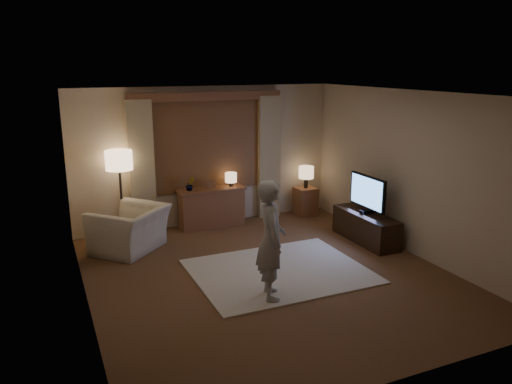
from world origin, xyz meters
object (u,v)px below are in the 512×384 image
side_table (305,201)px  person (271,240)px  tv_stand (366,227)px  armchair (130,229)px  sideboard (211,208)px

side_table → person: size_ratio=0.36×
tv_stand → person: 2.81m
armchair → person: 2.87m
tv_stand → armchair: bearing=162.5°
sideboard → person: size_ratio=0.76×
armchair → side_table: bearing=145.5°
side_table → person: (-2.26, -3.10, 0.53)m
side_table → tv_stand: size_ratio=0.40×
sideboard → armchair: armchair is taller
armchair → tv_stand: (3.80, -1.20, -0.11)m
tv_stand → person: (-2.43, -1.29, 0.56)m
sideboard → side_table: size_ratio=2.14×
tv_stand → sideboard: bearing=139.4°
side_table → person: 3.87m
armchair → tv_stand: armchair is taller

